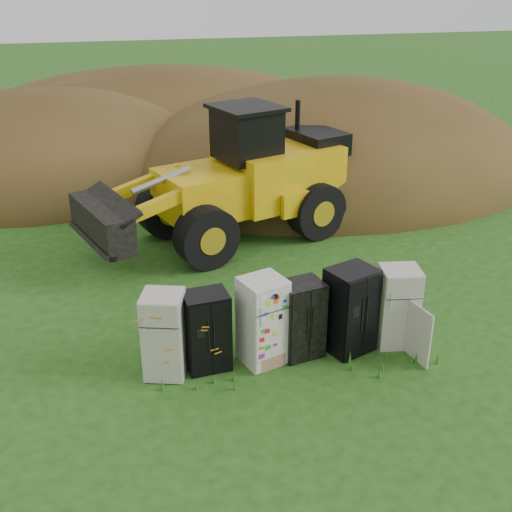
{
  "coord_description": "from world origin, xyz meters",
  "views": [
    {
      "loc": [
        -3.21,
        -10.87,
        7.52
      ],
      "look_at": [
        -0.14,
        2.0,
        1.42
      ],
      "focal_mm": 45.0,
      "sensor_mm": 36.0,
      "label": 1
    }
  ],
  "objects": [
    {
      "name": "ground",
      "position": [
        0.0,
        0.0,
        0.0
      ],
      "size": [
        120.0,
        120.0,
        0.0
      ],
      "primitive_type": "plane",
      "color": "#1F4D14",
      "rests_on": "ground"
    },
    {
      "name": "fridge_leftmost",
      "position": [
        -2.46,
        -0.03,
        0.89
      ],
      "size": [
        0.97,
        0.95,
        1.78
      ],
      "primitive_type": null,
      "rotation": [
        0.0,
        0.0,
        -0.31
      ],
      "color": "beige",
      "rests_on": "ground"
    },
    {
      "name": "fridge_black_side",
      "position": [
        -1.62,
        0.01,
        0.83
      ],
      "size": [
        0.93,
        0.77,
        1.66
      ],
      "primitive_type": null,
      "rotation": [
        0.0,
        0.0,
        0.11
      ],
      "color": "black",
      "rests_on": "ground"
    },
    {
      "name": "fridge_sticker",
      "position": [
        -0.49,
        -0.04,
        0.93
      ],
      "size": [
        1.03,
        0.99,
        1.87
      ],
      "primitive_type": null,
      "rotation": [
        0.0,
        0.0,
        0.32
      ],
      "color": "white",
      "rests_on": "ground"
    },
    {
      "name": "fridge_dark_mid",
      "position": [
        0.34,
        0.02,
        0.83
      ],
      "size": [
        0.97,
        0.85,
        1.67
      ],
      "primitive_type": null,
      "rotation": [
        0.0,
        0.0,
        0.2
      ],
      "color": "black",
      "rests_on": "ground"
    },
    {
      "name": "fridge_black_right",
      "position": [
        1.39,
        -0.03,
        0.93
      ],
      "size": [
        1.15,
        1.06,
        1.87
      ],
      "primitive_type": null,
      "rotation": [
        0.0,
        0.0,
        0.36
      ],
      "color": "black",
      "rests_on": "ground"
    },
    {
      "name": "fridge_open_door",
      "position": [
        2.45,
        -0.04,
        0.88
      ],
      "size": [
        0.91,
        0.85,
        1.76
      ],
      "primitive_type": null,
      "rotation": [
        0.0,
        0.0,
        -0.16
      ],
      "color": "beige",
      "rests_on": "ground"
    },
    {
      "name": "wheel_loader",
      "position": [
        -0.24,
        6.23,
        1.94
      ],
      "size": [
        8.64,
        5.73,
        3.88
      ],
      "primitive_type": null,
      "rotation": [
        0.0,
        0.0,
        0.34
      ],
      "color": "gold",
      "rests_on": "ground"
    },
    {
      "name": "dirt_mound_right",
      "position": [
        5.02,
        11.36,
        0.0
      ],
      "size": [
        15.75,
        11.55,
        7.35
      ],
      "primitive_type": "ellipsoid",
      "color": "#443015",
      "rests_on": "ground"
    },
    {
      "name": "dirt_mound_left",
      "position": [
        -5.61,
        14.49,
        0.0
      ],
      "size": [
        15.5,
        11.62,
        6.3
      ],
      "primitive_type": "ellipsoid",
      "color": "#443015",
      "rests_on": "ground"
    },
    {
      "name": "dirt_mound_back",
      "position": [
        -0.88,
        17.93,
        0.0
      ],
      "size": [
        19.23,
        12.82,
        6.69
      ],
      "primitive_type": "ellipsoid",
      "color": "#443015",
      "rests_on": "ground"
    }
  ]
}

